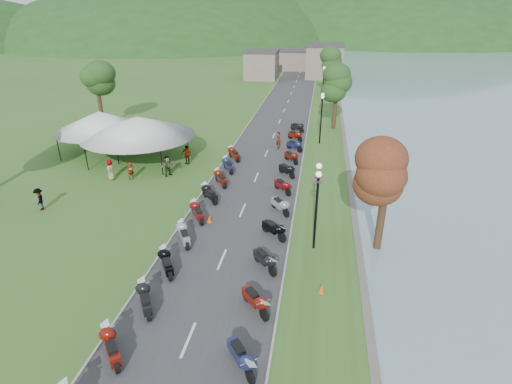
{
  "coord_description": "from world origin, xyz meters",
  "views": [
    {
      "loc": [
        4.85,
        -2.03,
        12.75
      ],
      "look_at": [
        0.89,
        22.39,
        1.3
      ],
      "focal_mm": 28.0,
      "sensor_mm": 36.0,
      "label": 1
    }
  ],
  "objects_px": {
    "pedestrian_a": "(132,179)",
    "pedestrian_b": "(148,149)",
    "pedestrian_c": "(42,209)",
    "vendor_tent_main": "(139,138)"
  },
  "relations": [
    {
      "from": "pedestrian_c",
      "to": "pedestrian_b",
      "type": "bearing_deg",
      "value": 146.1
    },
    {
      "from": "pedestrian_b",
      "to": "vendor_tent_main",
      "type": "bearing_deg",
      "value": 107.27
    },
    {
      "from": "vendor_tent_main",
      "to": "pedestrian_a",
      "type": "height_order",
      "value": "vendor_tent_main"
    },
    {
      "from": "pedestrian_a",
      "to": "pedestrian_b",
      "type": "relative_size",
      "value": 0.9
    },
    {
      "from": "pedestrian_a",
      "to": "pedestrian_b",
      "type": "height_order",
      "value": "pedestrian_b"
    },
    {
      "from": "vendor_tent_main",
      "to": "pedestrian_a",
      "type": "relative_size",
      "value": 4.24
    },
    {
      "from": "pedestrian_b",
      "to": "pedestrian_c",
      "type": "height_order",
      "value": "pedestrian_b"
    },
    {
      "from": "vendor_tent_main",
      "to": "pedestrian_a",
      "type": "xyz_separation_m",
      "value": [
        1.21,
        -4.69,
        -2.0
      ]
    },
    {
      "from": "vendor_tent_main",
      "to": "pedestrian_a",
      "type": "distance_m",
      "value": 5.24
    },
    {
      "from": "pedestrian_a",
      "to": "pedestrian_c",
      "type": "xyz_separation_m",
      "value": [
        -3.81,
        -6.08,
        0.0
      ]
    }
  ]
}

